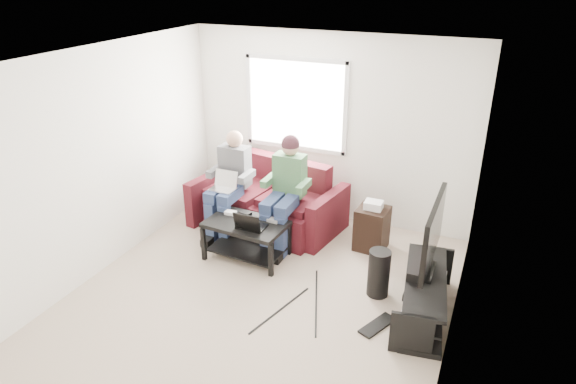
{
  "coord_description": "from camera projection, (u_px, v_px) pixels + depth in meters",
  "views": [
    {
      "loc": [
        2.15,
        -4.17,
        3.41
      ],
      "look_at": [
        0.09,
        0.6,
        1.06
      ],
      "focal_mm": 32.0,
      "sensor_mm": 36.0,
      "label": 1
    }
  ],
  "objects": [
    {
      "name": "wall_front",
      "position": [
        97.0,
        325.0,
        3.26
      ],
      "size": [
        4.5,
        0.0,
        4.5
      ],
      "primitive_type": "plane",
      "rotation": [
        -1.57,
        0.0,
        0.0
      ],
      "color": "white",
      "rests_on": "floor"
    },
    {
      "name": "ceiling",
      "position": [
        252.0,
        60.0,
        4.6
      ],
      "size": [
        4.5,
        4.5,
        0.0
      ],
      "primitive_type": "plane",
      "rotation": [
        3.14,
        0.0,
        0.0
      ],
      "color": "white",
      "rests_on": "wall_back"
    },
    {
      "name": "console_black",
      "position": [
        423.0,
        295.0,
        5.27
      ],
      "size": [
        0.38,
        0.3,
        0.07
      ],
      "primitive_type": "cube",
      "color": "black",
      "rests_on": "tv_stand"
    },
    {
      "name": "tv",
      "position": [
        433.0,
        234.0,
        5.13
      ],
      "size": [
        0.12,
        1.1,
        0.81
      ],
      "color": "black",
      "rests_on": "tv_stand"
    },
    {
      "name": "soundbar",
      "position": [
        417.0,
        266.0,
        5.35
      ],
      "size": [
        0.12,
        0.5,
        0.1
      ],
      "primitive_type": "cube",
      "color": "black",
      "rests_on": "tv_stand"
    },
    {
      "name": "keyboard_floor",
      "position": [
        377.0,
        325.0,
        5.24
      ],
      "size": [
        0.32,
        0.47,
        0.02
      ],
      "primitive_type": "cube",
      "rotation": [
        0.0,
        0.0,
        -0.42
      ],
      "color": "black",
      "rests_on": "floor"
    },
    {
      "name": "controller_b",
      "position": [
        246.0,
        213.0,
        6.45
      ],
      "size": [
        0.15,
        0.12,
        0.04
      ],
      "primitive_type": "cube",
      "rotation": [
        0.0,
        0.0,
        -0.19
      ],
      "color": "black",
      "rests_on": "coffee_table"
    },
    {
      "name": "drink_cup",
      "position": [
        432.0,
        243.0,
        5.76
      ],
      "size": [
        0.08,
        0.08,
        0.12
      ],
      "primitive_type": "cylinder",
      "color": "#9E6944",
      "rests_on": "tv_stand"
    },
    {
      "name": "person_right",
      "position": [
        285.0,
        184.0,
        6.49
      ],
      "size": [
        0.4,
        0.71,
        1.43
      ],
      "color": "navy",
      "rests_on": "sofa"
    },
    {
      "name": "laptop_silver",
      "position": [
        223.0,
        185.0,
        6.65
      ],
      "size": [
        0.35,
        0.26,
        0.24
      ],
      "primitive_type": null,
      "rotation": [
        0.0,
        0.0,
        -0.14
      ],
      "color": "silver",
      "rests_on": "person_left"
    },
    {
      "name": "sofa",
      "position": [
        269.0,
        203.0,
        7.12
      ],
      "size": [
        2.1,
        1.19,
        0.91
      ],
      "color": "#431010",
      "rests_on": "floor"
    },
    {
      "name": "controller_c",
      "position": [
        273.0,
        220.0,
        6.28
      ],
      "size": [
        0.14,
        0.1,
        0.04
      ],
      "primitive_type": "cube",
      "rotation": [
        0.0,
        0.0,
        -0.04
      ],
      "color": "gray",
      "rests_on": "coffee_table"
    },
    {
      "name": "tv_stand",
      "position": [
        424.0,
        298.0,
        5.34
      ],
      "size": [
        0.59,
        1.41,
        0.45
      ],
      "color": "black",
      "rests_on": "floor"
    },
    {
      "name": "console_grey",
      "position": [
        429.0,
        277.0,
        5.56
      ],
      "size": [
        0.34,
        0.26,
        0.08
      ],
      "primitive_type": "cube",
      "color": "gray",
      "rests_on": "tv_stand"
    },
    {
      "name": "wall_left",
      "position": [
        100.0,
        163.0,
        5.86
      ],
      "size": [
        0.0,
        4.5,
        4.5
      ],
      "primitive_type": "plane",
      "rotation": [
        1.57,
        0.0,
        1.57
      ],
      "color": "white",
      "rests_on": "floor"
    },
    {
      "name": "subwoofer",
      "position": [
        379.0,
        273.0,
        5.64
      ],
      "size": [
        0.24,
        0.24,
        0.55
      ],
      "primitive_type": "cylinder",
      "color": "black",
      "rests_on": "floor"
    },
    {
      "name": "controller_a",
      "position": [
        231.0,
        213.0,
        6.47
      ],
      "size": [
        0.14,
        0.1,
        0.04
      ],
      "primitive_type": "cube",
      "rotation": [
        0.0,
        0.0,
        0.04
      ],
      "color": "silver",
      "rests_on": "coffee_table"
    },
    {
      "name": "coffee_table",
      "position": [
        246.0,
        231.0,
        6.32
      ],
      "size": [
        1.02,
        0.67,
        0.49
      ],
      "color": "black",
      "rests_on": "floor"
    },
    {
      "name": "wall_back",
      "position": [
        330.0,
        129.0,
        7.02
      ],
      "size": [
        4.5,
        0.0,
        4.5
      ],
      "primitive_type": "plane",
      "rotation": [
        1.57,
        0.0,
        0.0
      ],
      "color": "white",
      "rests_on": "floor"
    },
    {
      "name": "window",
      "position": [
        296.0,
        105.0,
        7.06
      ],
      "size": [
        1.48,
        0.04,
        1.28
      ],
      "color": "white",
      "rests_on": "wall_back"
    },
    {
      "name": "floor",
      "position": [
        259.0,
        298.0,
        5.67
      ],
      "size": [
        4.5,
        4.5,
        0.0
      ],
      "primitive_type": "plane",
      "color": "beige",
      "rests_on": "ground"
    },
    {
      "name": "laptop_black",
      "position": [
        251.0,
        218.0,
        6.11
      ],
      "size": [
        0.35,
        0.26,
        0.24
      ],
      "primitive_type": null,
      "rotation": [
        0.0,
        0.0,
        -0.06
      ],
      "color": "black",
      "rests_on": "coffee_table"
    },
    {
      "name": "person_left",
      "position": [
        229.0,
        179.0,
        6.79
      ],
      "size": [
        0.4,
        0.71,
        1.38
      ],
      "color": "navy",
      "rests_on": "sofa"
    },
    {
      "name": "console_white",
      "position": [
        417.0,
        315.0,
        4.98
      ],
      "size": [
        0.3,
        0.22,
        0.06
      ],
      "primitive_type": "cube",
      "color": "silver",
      "rests_on": "tv_stand"
    },
    {
      "name": "end_table",
      "position": [
        372.0,
        227.0,
        6.55
      ],
      "size": [
        0.38,
        0.38,
        0.67
      ],
      "color": "black",
      "rests_on": "floor"
    },
    {
      "name": "wall_right",
      "position": [
        464.0,
        229.0,
        4.41
      ],
      "size": [
        0.0,
        4.5,
        4.5
      ],
      "primitive_type": "plane",
      "rotation": [
        1.57,
        0.0,
        -1.57
      ],
      "color": "white",
      "rests_on": "floor"
    }
  ]
}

